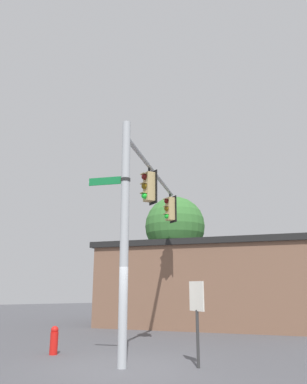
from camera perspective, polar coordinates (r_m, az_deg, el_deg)
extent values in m
plane|color=#4C4C51|center=(10.30, -4.91, -25.46)|extent=(80.00, 80.00, 0.00)
cylinder|color=#ADB2B7|center=(10.20, -4.50, -6.65)|extent=(0.24, 0.24, 6.70)
cylinder|color=#ADB2B7|center=(14.15, 0.10, 3.03)|extent=(5.26, 4.90, 0.16)
cylinder|color=black|center=(13.38, -0.68, 3.33)|extent=(0.08, 0.08, 0.18)
cube|color=tan|center=(13.20, -0.69, 0.79)|extent=(0.36, 0.30, 1.05)
sphere|color=#590F0F|center=(13.21, -1.40, 2.36)|extent=(0.22, 0.22, 0.22)
cube|color=tan|center=(13.23, -1.47, 2.78)|extent=(0.24, 0.20, 0.03)
sphere|color=brown|center=(13.12, -1.41, 0.89)|extent=(0.22, 0.22, 0.22)
cube|color=tan|center=(13.13, -1.48, 1.32)|extent=(0.24, 0.20, 0.03)
sphere|color=#1EE533|center=(13.03, -1.42, -0.59)|extent=(0.22, 0.22, 0.22)
cube|color=tan|center=(13.04, -1.49, -0.16)|extent=(0.24, 0.20, 0.03)
cube|color=black|center=(13.28, -0.04, 0.69)|extent=(0.54, 0.03, 1.22)
cylinder|color=black|center=(17.06, 2.54, -0.61)|extent=(0.08, 0.08, 0.18)
cube|color=tan|center=(16.93, 2.56, -2.63)|extent=(0.36, 0.30, 1.05)
sphere|color=#590F0F|center=(16.91, 2.01, -1.40)|extent=(0.22, 0.22, 0.22)
cube|color=tan|center=(16.92, 1.94, -1.07)|extent=(0.24, 0.20, 0.03)
sphere|color=brown|center=(16.83, 2.02, -2.56)|extent=(0.22, 0.22, 0.22)
cube|color=tan|center=(16.84, 1.95, -2.23)|extent=(0.24, 0.20, 0.03)
sphere|color=#1EE533|center=(16.76, 2.03, -3.73)|extent=(0.22, 0.22, 0.22)
cube|color=tan|center=(16.77, 1.97, -3.40)|extent=(0.24, 0.20, 0.03)
cube|color=black|center=(17.02, 3.05, -2.68)|extent=(0.54, 0.03, 1.22)
cube|color=#147238|center=(10.74, -7.50, 1.67)|extent=(0.68, 0.73, 0.22)
cube|color=white|center=(10.73, -7.56, 1.68)|extent=(0.66, 0.71, 0.04)
cylinder|color=#262626|center=(10.54, -4.33, 1.90)|extent=(0.28, 0.28, 0.08)
cube|color=brown|center=(21.39, 8.43, -14.28)|extent=(12.58, 12.26, 4.00)
cube|color=maroon|center=(25.12, 10.09, -13.77)|extent=(7.83, 7.09, 0.30)
cube|color=black|center=(21.50, 8.22, -8.54)|extent=(13.08, 12.76, 0.30)
cylinder|color=#4C3823|center=(19.74, 3.46, -14.33)|extent=(0.39, 0.39, 4.04)
sphere|color=#387533|center=(19.99, 3.32, -5.30)|extent=(3.20, 3.20, 3.20)
cylinder|color=red|center=(12.53, -15.09, -21.57)|extent=(0.24, 0.24, 0.65)
sphere|color=red|center=(12.48, -14.97, -19.82)|extent=(0.23, 0.23, 0.23)
cylinder|color=red|center=(12.68, -15.29, -21.32)|extent=(0.12, 0.10, 0.10)
cylinder|color=#333333|center=(10.27, 6.83, -21.49)|extent=(0.08, 0.08, 1.40)
cube|color=silver|center=(10.19, 6.65, -15.63)|extent=(0.60, 0.04, 0.76)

